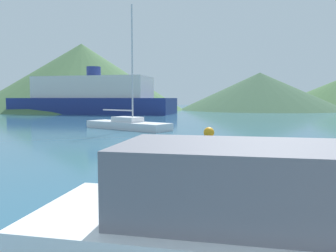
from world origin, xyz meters
name	(u,v)px	position (x,y,z in m)	size (l,w,h in m)	color
sailboat_inner	(128,124)	(-2.14, 25.54, 0.40)	(7.03, 6.33, 9.45)	silver
ferry_distant	(94,97)	(-9.54, 52.46, 2.54)	(26.64, 14.93, 7.36)	navy
buoy_marker	(209,137)	(2.77, 16.60, 0.38)	(0.79, 0.79, 0.91)	orange
hill_central	(82,77)	(-15.20, 70.28, 6.91)	(42.94, 42.94, 13.82)	#476B42
hill_east	(259,91)	(22.16, 68.01, 3.89)	(33.55, 33.55, 7.78)	#38563D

